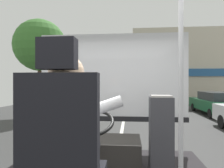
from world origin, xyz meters
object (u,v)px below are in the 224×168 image
(driver_seat, at_px, (63,164))
(parked_car_green, at_px, (217,103))
(bus_driver, at_px, (69,128))
(steering_console, at_px, (97,153))
(handrail_pole, at_px, (181,100))
(fare_box, at_px, (161,139))

(driver_seat, relative_size, parked_car_green, 0.32)
(bus_driver, height_order, steering_console, bus_driver)
(steering_console, bearing_deg, parked_car_green, 60.05)
(steering_console, distance_m, parked_car_green, 10.39)
(driver_seat, relative_size, steering_console, 1.24)
(bus_driver, relative_size, parked_car_green, 0.18)
(steering_console, xyz_separation_m, parked_car_green, (5.19, 9.00, -0.18))
(bus_driver, height_order, handrail_pole, handrail_pole)
(fare_box, xyz_separation_m, parked_car_green, (4.42, 9.23, -0.45))
(driver_seat, distance_m, steering_console, 1.35)
(driver_seat, height_order, steering_console, driver_seat)
(bus_driver, bearing_deg, driver_seat, -90.00)
(handrail_pole, relative_size, fare_box, 1.97)
(driver_seat, distance_m, bus_driver, 0.23)
(handrail_pole, bearing_deg, bus_driver, -149.53)
(driver_seat, bearing_deg, fare_box, 54.27)
(handrail_pole, relative_size, parked_car_green, 0.44)
(fare_box, relative_size, parked_car_green, 0.23)
(handrail_pole, distance_m, parked_car_green, 10.63)
(driver_seat, bearing_deg, parked_car_green, 63.27)
(driver_seat, xyz_separation_m, handrail_pole, (0.87, 0.62, 0.36))
(fare_box, distance_m, parked_car_green, 10.25)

